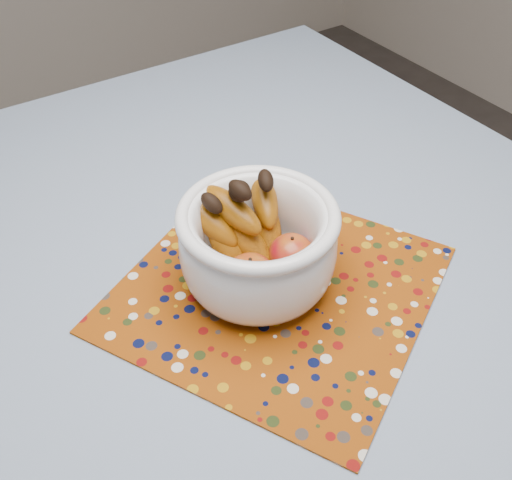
% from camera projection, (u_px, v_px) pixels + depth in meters
% --- Properties ---
extents(table, '(1.20, 1.20, 0.75)m').
position_uv_depth(table, '(226.00, 288.00, 1.03)').
color(table, brown).
rests_on(table, ground).
extents(tablecloth, '(1.32, 1.32, 0.01)m').
position_uv_depth(tablecloth, '(224.00, 253.00, 0.98)').
color(tablecloth, slate).
rests_on(tablecloth, table).
extents(placemat, '(0.59, 0.59, 0.00)m').
position_uv_depth(placemat, '(276.00, 288.00, 0.91)').
color(placemat, '#803506').
rests_on(placemat, tablecloth).
extents(fruit_bowl, '(0.23, 0.24, 0.18)m').
position_uv_depth(fruit_bowl, '(254.00, 238.00, 0.87)').
color(fruit_bowl, white).
rests_on(fruit_bowl, placemat).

